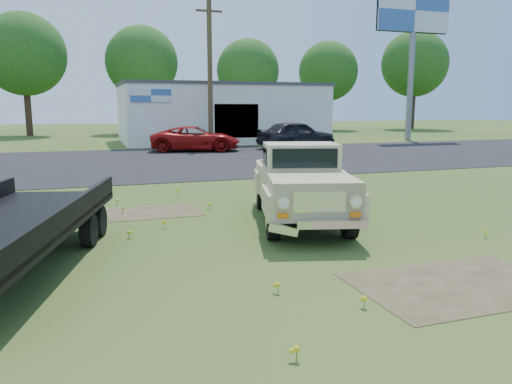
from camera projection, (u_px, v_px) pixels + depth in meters
ground at (284, 241)px, 9.52m from camera, size 140.00×140.00×0.00m
asphalt_lot at (164, 161)px, 23.50m from camera, size 90.00×14.00×0.02m
dirt_patch_a at (459, 285)px, 7.21m from camera, size 3.00×2.00×0.01m
dirt_patch_b at (154, 212)px, 12.15m from camera, size 2.20×1.60×0.01m
commercial_building at (221, 113)px, 36.25m from camera, size 14.20×8.20×4.15m
billboard at (413, 24)px, 36.89m from camera, size 6.10×0.45×11.05m
utility_pole_mid at (210, 72)px, 30.53m from camera, size 1.60×0.30×9.00m
treeline_c at (24, 54)px, 42.60m from camera, size 7.04×7.04×10.47m
treeline_d at (142, 62)px, 46.79m from camera, size 6.72×6.72×10.00m
treeline_e at (248, 71)px, 48.70m from camera, size 6.08×6.08×9.04m
treeline_f at (328, 71)px, 54.18m from camera, size 6.40×6.40×9.52m
treeline_g at (415, 64)px, 55.83m from camera, size 7.36×7.36×10.95m
vintage_pickup_truck at (300, 183)px, 11.01m from camera, size 3.10×5.17×1.76m
flatbed_trailer at (5, 218)px, 7.66m from camera, size 3.59×6.57×1.70m
red_pickup at (196, 139)px, 28.51m from camera, size 5.46×3.48×1.40m
dark_sedan at (296, 135)px, 30.43m from camera, size 5.15×2.79×1.66m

